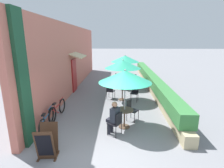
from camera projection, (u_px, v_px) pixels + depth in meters
The scene contains 22 objects.
ground_plane at pixel (101, 156), 5.11m from camera, with size 120.00×120.00×0.00m, color gray.
cafe_facade_wall at pixel (73, 58), 11.69m from camera, with size 0.98×14.76×4.20m.
planter_hedge at pixel (151, 81), 11.91m from camera, with size 0.60×13.76×1.01m.
patio_table_near at pixel (124, 115), 6.69m from camera, with size 0.69×0.69×0.73m.
patio_umbrella_near at pixel (125, 76), 6.32m from camera, with size 1.94×1.94×2.28m.
cafe_chair_near_left at pixel (131, 109), 7.28m from camera, with size 0.55×0.55×0.87m.
cafe_chair_near_right at pixel (116, 122), 6.10m from camera, with size 0.55×0.55×0.87m.
seated_patron_near_right at pixel (114, 117), 6.12m from camera, with size 0.51×0.48×1.25m.
patio_table_mid at pixel (122, 91), 9.76m from camera, with size 0.69×0.69×0.73m.
patio_umbrella_mid at pixel (123, 64), 9.38m from camera, with size 1.94×1.94×2.28m.
cafe_chair_mid_left at pixel (135, 92), 9.61m from camera, with size 0.50×0.50×0.87m.
cafe_chair_mid_right at pixel (110, 90), 9.89m from camera, with size 0.50×0.50×0.87m.
coffee_cup_mid at pixel (124, 87), 9.58m from camera, with size 0.07×0.07×0.09m.
patio_table_far at pixel (125, 80), 12.43m from camera, with size 0.69×0.69×0.73m.
patio_umbrella_far at pixel (125, 59), 12.05m from camera, with size 1.94×1.94×2.28m.
cafe_chair_far_left at pixel (134, 79), 12.54m from camera, with size 0.44×0.44×0.87m.
cafe_chair_far_right at pixel (118, 78), 12.93m from camera, with size 0.56×0.56×0.87m.
cafe_chair_far_back at pixel (122, 82), 11.79m from camera, with size 0.53×0.53×0.87m.
coffee_cup_far at pixel (123, 77), 12.29m from camera, with size 0.07×0.07×0.09m.
bicycle_leaning at pixel (47, 121), 6.60m from camera, with size 0.20×1.70×0.73m.
bicycle_second at pixel (58, 110), 7.56m from camera, with size 0.15×1.73×0.77m.
menu_board at pixel (47, 142), 4.98m from camera, with size 0.57×0.67×0.96m.
Camera 1 is at (0.50, -4.40, 3.32)m, focal length 28.00 mm.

